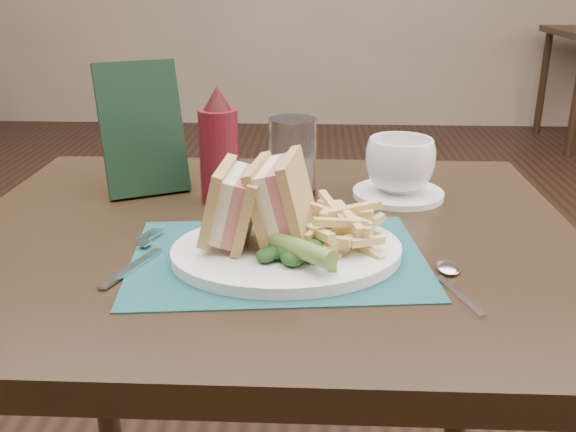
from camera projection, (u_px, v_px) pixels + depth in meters
The scene contains 16 objects.
floor at pixel (284, 424), 1.66m from camera, with size 7.00×7.00×0.00m, color black.
wall_back at pixel (307, 124), 4.93m from camera, with size 6.00×6.00×0.00m, color gray.
placemat at pixel (278, 258), 0.84m from camera, with size 0.38×0.27×0.00m, color #164647.
plate at pixel (287, 251), 0.83m from camera, with size 0.30×0.24×0.01m, color white, non-canonical shape.
sandwich_half_a at pixel (218, 204), 0.83m from camera, with size 0.06×0.11×0.10m, color tan, non-canonical shape.
sandwich_half_b at pixel (266, 198), 0.83m from camera, with size 0.06×0.12×0.11m, color tan, non-canonical shape.
kale_garnish at pixel (293, 252), 0.78m from camera, with size 0.11×0.08×0.03m, color #163A15, non-canonical shape.
pickle_spear at pixel (295, 247), 0.77m from camera, with size 0.02×0.02×0.12m, color #54742C.
fries_pile at pixel (336, 225), 0.83m from camera, with size 0.18×0.20×0.05m, color tan, non-canonical shape.
fork at pixel (138, 255), 0.83m from camera, with size 0.03×0.17×0.01m, color silver, non-canonical shape.
spoon at pixel (455, 283), 0.76m from camera, with size 0.03×0.15×0.01m, color silver, non-canonical shape.
saucer at pixel (398, 194), 1.06m from camera, with size 0.15×0.15×0.01m, color white.
coffee_cup at pixel (400, 165), 1.05m from camera, with size 0.11×0.11×0.09m, color white.
drinking_glass at pixel (293, 158), 1.05m from camera, with size 0.08×0.08×0.13m, color white.
ketchup_bottle at pixel (219, 145), 1.01m from camera, with size 0.06×0.06×0.19m, color #500D15, non-canonical shape.
check_presenter at pixel (142, 129), 1.06m from camera, with size 0.13×0.01×0.22m, color black.
Camera 1 is at (0.07, -1.36, 1.10)m, focal length 40.00 mm.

